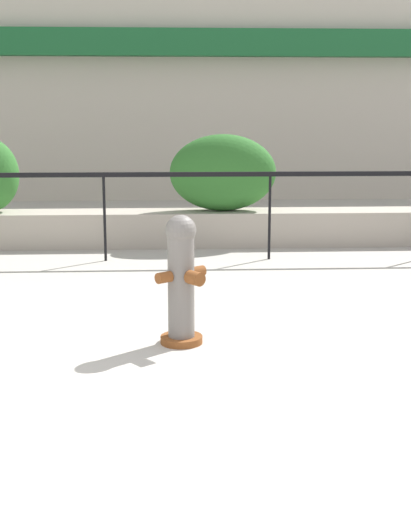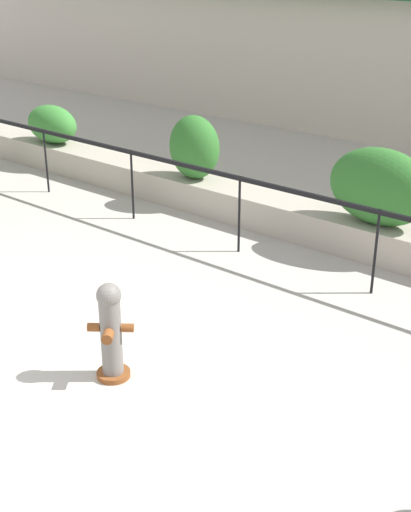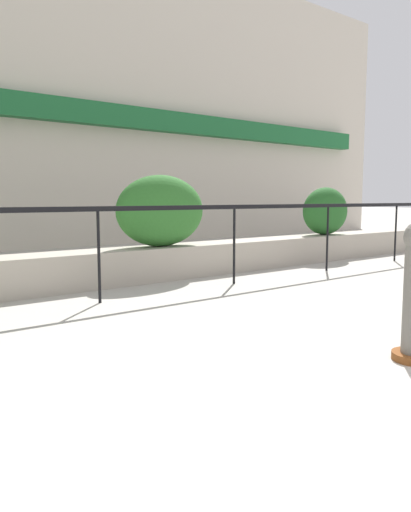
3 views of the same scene
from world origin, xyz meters
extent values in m
plane|color=#B2ADA3|center=(0.00, 0.00, 0.00)|extent=(120.00, 120.00, 0.00)
cube|color=beige|center=(0.00, 12.00, 4.00)|extent=(30.00, 1.00, 8.00)
cube|color=#195B2D|center=(0.00, 11.32, 3.36)|extent=(27.00, 0.36, 0.56)
cube|color=#ADA393|center=(0.00, 6.00, 0.25)|extent=(18.00, 0.70, 0.50)
cube|color=black|center=(0.00, 4.90, 1.12)|extent=(15.00, 0.05, 0.06)
cylinder|color=black|center=(0.00, 4.90, 0.57)|extent=(0.04, 0.04, 1.15)
cylinder|color=black|center=(2.14, 4.90, 0.57)|extent=(0.04, 0.04, 1.15)
ellipsoid|color=#2D6B28|center=(1.61, 6.00, 1.05)|extent=(1.54, 0.70, 1.10)
cylinder|color=brown|center=(0.93, 1.44, 0.03)|extent=(0.49, 0.49, 0.06)
cylinder|color=slate|center=(0.93, 1.44, 0.48)|extent=(0.31, 0.31, 0.85)
sphere|color=slate|center=(0.93, 1.44, 0.95)|extent=(0.25, 0.25, 0.25)
cylinder|color=brown|center=(1.04, 1.30, 0.59)|extent=(0.17, 0.18, 0.11)
cylinder|color=brown|center=(0.79, 1.34, 0.59)|extent=(0.15, 0.15, 0.09)
cylinder|color=brown|center=(1.07, 1.55, 0.59)|extent=(0.15, 0.15, 0.09)
camera|label=1|loc=(0.84, -4.26, 1.88)|focal=50.00mm
camera|label=2|loc=(5.66, -2.86, 4.21)|focal=50.00mm
camera|label=3|loc=(-2.66, -0.46, 1.24)|focal=35.00mm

